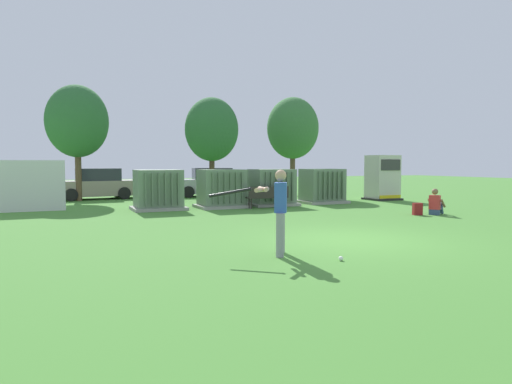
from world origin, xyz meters
TOP-DOWN VIEW (x-y plane):
  - ground_plane at (0.00, 0.00)m, footprint 96.00×96.00m
  - transformer_west at (-2.74, 9.21)m, footprint 2.10×1.70m
  - transformer_mid_west at (-0.10, 9.00)m, footprint 2.10×1.70m
  - transformer_mid_east at (2.30, 9.05)m, footprint 2.10×1.70m
  - transformer_east at (5.04, 9.18)m, footprint 2.10×1.70m
  - generator_enclosure at (8.88, 9.49)m, footprint 1.60×1.40m
  - park_bench at (1.57, 7.92)m, footprint 1.82×0.48m
  - batter at (-2.41, -0.88)m, footprint 1.50×1.05m
  - sports_ball at (-1.56, -1.89)m, footprint 0.09×0.09m
  - seated_spectator at (6.17, 3.28)m, footprint 0.79×0.67m
  - backpack at (5.46, 3.45)m, footprint 0.37×0.33m
  - tree_left at (-5.49, 15.18)m, footprint 3.02×3.02m
  - tree_center_left at (0.91, 13.29)m, footprint 2.76×2.76m
  - tree_center_right at (6.05, 13.98)m, footprint 2.98×2.98m
  - parked_car_leftmost at (-4.59, 16.06)m, footprint 4.33×2.20m
  - parked_car_left_of_center at (1.55, 15.61)m, footprint 4.40×2.37m

SIDE VIEW (x-z plane):
  - ground_plane at x=0.00m, z-range 0.00..0.00m
  - sports_ball at x=-1.56m, z-range 0.00..0.09m
  - backpack at x=5.46m, z-range -0.01..0.43m
  - seated_spectator at x=6.17m, z-range -0.11..0.86m
  - park_bench at x=1.57m, z-range 0.08..0.99m
  - parked_car_leftmost at x=-4.59m, z-range -0.06..1.56m
  - parked_car_left_of_center at x=1.55m, z-range -0.06..1.56m
  - transformer_west at x=-2.74m, z-range -0.02..1.60m
  - transformer_mid_west at x=-0.10m, z-range -0.02..1.60m
  - transformer_mid_east at x=2.30m, z-range -0.02..1.60m
  - transformer_east at x=5.04m, z-range -0.02..1.60m
  - batter at x=-2.41m, z-range 0.11..1.85m
  - generator_enclosure at x=8.88m, z-range -0.01..2.29m
  - tree_center_left at x=0.91m, z-range 0.98..6.27m
  - tree_center_right at x=6.05m, z-range 1.06..6.75m
  - tree_left at x=-5.49m, z-range 1.07..6.85m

